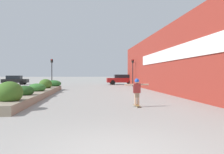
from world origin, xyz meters
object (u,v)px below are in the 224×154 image
at_px(skateboard, 137,105).
at_px(traffic_light_left, 52,68).
at_px(traffic_light_right, 133,68).
at_px(car_center_left, 15,80).
at_px(car_leftmost, 121,79).
at_px(skateboarder, 137,89).

xyz_separation_m(skateboard, traffic_light_left, (-7.23, 18.53, 2.40)).
bearing_deg(skateboard, traffic_light_right, 74.36).
distance_m(skateboard, traffic_light_left, 20.03).
relative_size(car_center_left, traffic_light_left, 1.06).
bearing_deg(traffic_light_right, traffic_light_left, -179.49).
xyz_separation_m(car_leftmost, traffic_light_right, (0.76, -5.42, 1.64)).
distance_m(skateboarder, car_leftmost, 24.21).
bearing_deg(car_leftmost, skateboarder, 173.28).
xyz_separation_m(skateboard, traffic_light_right, (3.60, 18.63, 2.42)).
xyz_separation_m(skateboarder, car_center_left, (-14.13, 25.51, -0.14)).
bearing_deg(skateboarder, traffic_light_left, 106.60).
height_order(car_center_left, traffic_light_right, traffic_light_right).
xyz_separation_m(car_center_left, traffic_light_left, (6.90, -6.98, 1.71)).
relative_size(skateboarder, traffic_light_left, 0.37).
distance_m(car_center_left, traffic_light_right, 19.10).
bearing_deg(skateboard, traffic_light_left, 106.60).
relative_size(car_leftmost, car_center_left, 1.19).
bearing_deg(skateboarder, traffic_light_right, 74.36).
relative_size(skateboarder, traffic_light_right, 0.36).
relative_size(skateboarder, car_center_left, 0.35).
relative_size(car_leftmost, traffic_light_left, 1.27).
bearing_deg(traffic_light_right, car_center_left, 158.78).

